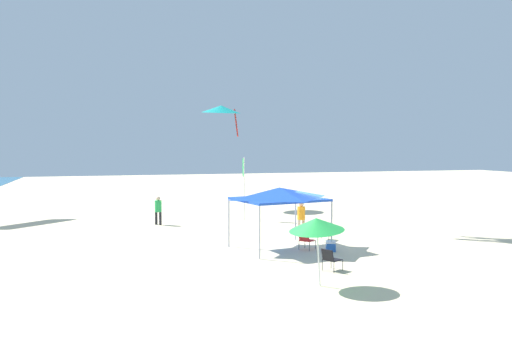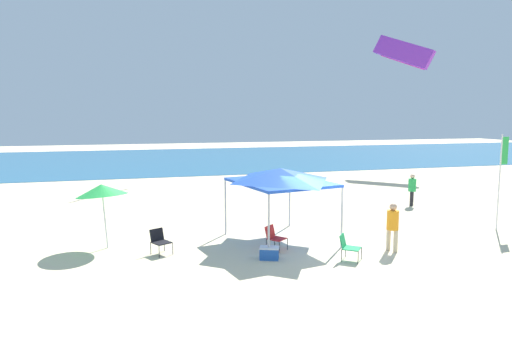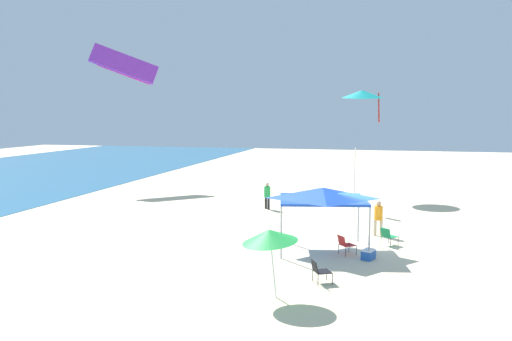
{
  "view_description": "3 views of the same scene",
  "coord_description": "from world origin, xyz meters",
  "px_view_note": "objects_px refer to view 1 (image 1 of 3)",
  "views": [
    {
      "loc": [
        -22.25,
        8.84,
        4.46
      ],
      "look_at": [
        -2.28,
        2.9,
        3.5
      ],
      "focal_mm": 36.45,
      "sensor_mm": 36.0,
      "label": 1
    },
    {
      "loc": [
        -6.28,
        -14.02,
        4.61
      ],
      "look_at": [
        -1.34,
        3.61,
        2.36
      ],
      "focal_mm": 31.94,
      "sensor_mm": 36.0,
      "label": 2
    },
    {
      "loc": [
        -22.46,
        -0.97,
        5.81
      ],
      "look_at": [
        -1.18,
        4.34,
        3.35
      ],
      "focal_mm": 35.95,
      "sensor_mm": 36.0,
      "label": 3
    }
  ],
  "objects_px": {
    "folding_chair_left_of_tent": "(306,239)",
    "beach_umbrella": "(316,224)",
    "banner_flag": "(244,182)",
    "person_near_umbrella": "(301,215)",
    "cooler_box": "(331,246)",
    "person_far_stroller": "(158,208)",
    "kite_delta_teal": "(221,109)",
    "folding_chair_right_of_tent": "(331,258)",
    "canopy_tent": "(279,194)",
    "folding_chair_near_cooler": "(324,230)"
  },
  "relations": [
    {
      "from": "folding_chair_left_of_tent",
      "to": "beach_umbrella",
      "type": "bearing_deg",
      "value": 122.55
    },
    {
      "from": "banner_flag",
      "to": "person_near_umbrella",
      "type": "xyz_separation_m",
      "value": [
        -5.75,
        -1.45,
        -1.33
      ]
    },
    {
      "from": "cooler_box",
      "to": "person_far_stroller",
      "type": "bearing_deg",
      "value": 33.41
    },
    {
      "from": "folding_chair_left_of_tent",
      "to": "person_far_stroller",
      "type": "height_order",
      "value": "person_far_stroller"
    },
    {
      "from": "person_far_stroller",
      "to": "kite_delta_teal",
      "type": "xyz_separation_m",
      "value": [
        6.89,
        -5.24,
        6.19
      ]
    },
    {
      "from": "folding_chair_right_of_tent",
      "to": "kite_delta_teal",
      "type": "bearing_deg",
      "value": -29.29
    },
    {
      "from": "canopy_tent",
      "to": "folding_chair_right_of_tent",
      "type": "distance_m",
      "value": 4.81
    },
    {
      "from": "person_far_stroller",
      "to": "folding_chair_right_of_tent",
      "type": "bearing_deg",
      "value": 153.1
    },
    {
      "from": "folding_chair_near_cooler",
      "to": "person_near_umbrella",
      "type": "distance_m",
      "value": 1.98
    },
    {
      "from": "beach_umbrella",
      "to": "kite_delta_teal",
      "type": "distance_m",
      "value": 22.31
    },
    {
      "from": "canopy_tent",
      "to": "person_far_stroller",
      "type": "xyz_separation_m",
      "value": [
        8.52,
        4.33,
        -1.44
      ]
    },
    {
      "from": "folding_chair_right_of_tent",
      "to": "folding_chair_left_of_tent",
      "type": "distance_m",
      "value": 3.86
    },
    {
      "from": "cooler_box",
      "to": "person_far_stroller",
      "type": "distance_m",
      "value": 11.48
    },
    {
      "from": "cooler_box",
      "to": "kite_delta_teal",
      "type": "height_order",
      "value": "kite_delta_teal"
    },
    {
      "from": "folding_chair_right_of_tent",
      "to": "person_near_umbrella",
      "type": "xyz_separation_m",
      "value": [
        7.6,
        -1.88,
        0.5
      ]
    },
    {
      "from": "canopy_tent",
      "to": "banner_flag",
      "type": "distance_m",
      "value": 9.0
    },
    {
      "from": "banner_flag",
      "to": "person_far_stroller",
      "type": "relative_size",
      "value": 2.36
    },
    {
      "from": "folding_chair_right_of_tent",
      "to": "cooler_box",
      "type": "xyz_separation_m",
      "value": [
        3.35,
        -1.55,
        -0.27
      ]
    },
    {
      "from": "person_near_umbrella",
      "to": "person_far_stroller",
      "type": "bearing_deg",
      "value": 122.0
    },
    {
      "from": "folding_chair_right_of_tent",
      "to": "banner_flag",
      "type": "relative_size",
      "value": 0.21
    },
    {
      "from": "folding_chair_left_of_tent",
      "to": "cooler_box",
      "type": "xyz_separation_m",
      "value": [
        -0.47,
        -0.96,
        -0.27
      ]
    },
    {
      "from": "cooler_box",
      "to": "kite_delta_teal",
      "type": "bearing_deg",
      "value": 3.72
    },
    {
      "from": "folding_chair_right_of_tent",
      "to": "person_far_stroller",
      "type": "xyz_separation_m",
      "value": [
        12.91,
        4.75,
        0.48
      ]
    },
    {
      "from": "folding_chair_near_cooler",
      "to": "cooler_box",
      "type": "bearing_deg",
      "value": 112.04
    },
    {
      "from": "folding_chair_left_of_tent",
      "to": "person_near_umbrella",
      "type": "height_order",
      "value": "person_near_umbrella"
    },
    {
      "from": "banner_flag",
      "to": "person_far_stroller",
      "type": "bearing_deg",
      "value": 94.87
    },
    {
      "from": "folding_chair_near_cooler",
      "to": "person_near_umbrella",
      "type": "xyz_separation_m",
      "value": [
        1.87,
        0.45,
        0.5
      ]
    },
    {
      "from": "canopy_tent",
      "to": "person_near_umbrella",
      "type": "height_order",
      "value": "canopy_tent"
    },
    {
      "from": "banner_flag",
      "to": "canopy_tent",
      "type": "bearing_deg",
      "value": 174.6
    },
    {
      "from": "canopy_tent",
      "to": "kite_delta_teal",
      "type": "height_order",
      "value": "kite_delta_teal"
    },
    {
      "from": "cooler_box",
      "to": "canopy_tent",
      "type": "bearing_deg",
      "value": 62.19
    },
    {
      "from": "canopy_tent",
      "to": "person_far_stroller",
      "type": "distance_m",
      "value": 9.66
    },
    {
      "from": "person_far_stroller",
      "to": "beach_umbrella",
      "type": "bearing_deg",
      "value": 145.9
    },
    {
      "from": "canopy_tent",
      "to": "folding_chair_left_of_tent",
      "type": "relative_size",
      "value": 4.99
    },
    {
      "from": "beach_umbrella",
      "to": "cooler_box",
      "type": "xyz_separation_m",
      "value": [
        5.19,
        -2.9,
        -1.81
      ]
    },
    {
      "from": "canopy_tent",
      "to": "cooler_box",
      "type": "height_order",
      "value": "canopy_tent"
    },
    {
      "from": "banner_flag",
      "to": "kite_delta_teal",
      "type": "relative_size",
      "value": 1.2
    },
    {
      "from": "canopy_tent",
      "to": "folding_chair_left_of_tent",
      "type": "height_order",
      "value": "canopy_tent"
    },
    {
      "from": "beach_umbrella",
      "to": "canopy_tent",
      "type": "bearing_deg",
      "value": -8.42
    },
    {
      "from": "canopy_tent",
      "to": "folding_chair_near_cooler",
      "type": "bearing_deg",
      "value": -63.92
    },
    {
      "from": "folding_chair_left_of_tent",
      "to": "banner_flag",
      "type": "xyz_separation_m",
      "value": [
        9.53,
        0.17,
        1.84
      ]
    },
    {
      "from": "banner_flag",
      "to": "kite_delta_teal",
      "type": "distance_m",
      "value": 8.06
    },
    {
      "from": "banner_flag",
      "to": "cooler_box",
      "type": "bearing_deg",
      "value": -173.56
    },
    {
      "from": "folding_chair_left_of_tent",
      "to": "person_near_umbrella",
      "type": "relative_size",
      "value": 0.49
    },
    {
      "from": "folding_chair_right_of_tent",
      "to": "person_far_stroller",
      "type": "relative_size",
      "value": 0.5
    },
    {
      "from": "beach_umbrella",
      "to": "banner_flag",
      "type": "height_order",
      "value": "banner_flag"
    },
    {
      "from": "beach_umbrella",
      "to": "folding_chair_right_of_tent",
      "type": "distance_m",
      "value": 2.76
    },
    {
      "from": "beach_umbrella",
      "to": "folding_chair_near_cooler",
      "type": "distance_m",
      "value": 8.56
    },
    {
      "from": "canopy_tent",
      "to": "cooler_box",
      "type": "bearing_deg",
      "value": -117.81
    },
    {
      "from": "cooler_box",
      "to": "folding_chair_right_of_tent",
      "type": "bearing_deg",
      "value": 155.1
    }
  ]
}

